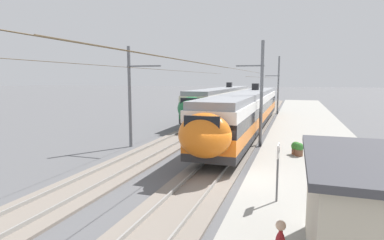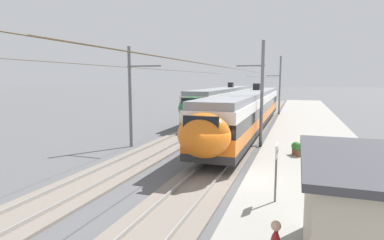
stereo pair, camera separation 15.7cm
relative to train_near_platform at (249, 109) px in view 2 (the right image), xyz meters
The scene contains 13 objects.
ground_plane 15.01m from the train_near_platform, behind, with size 400.00×400.00×0.00m, color #565659.
platform_slab 15.92m from the train_near_platform, 159.49° to the right, with size 120.00×7.05×0.32m, color gray.
track_near 14.94m from the train_near_platform, behind, with size 120.00×3.00×0.28m.
track_far 15.77m from the train_near_platform, 161.16° to the left, with size 120.00×3.00×0.28m.
train_near_platform is the anchor object (origin of this frame).
train_far_track 12.26m from the train_near_platform, 24.28° to the left, with size 27.41×3.02×4.27m.
catenary_mast_mid 6.46m from the train_near_platform, 164.51° to the right, with size 38.39×2.07×7.79m.
catenary_mast_east 17.28m from the train_near_platform, ahead, with size 38.39×2.07×8.25m.
catenary_mast_far_side 11.69m from the train_near_platform, 141.33° to the left, with size 38.39×2.67×7.37m.
platform_sign 17.73m from the train_near_platform, 168.28° to the right, with size 0.70×0.08×2.25m.
potted_plant_platform_edge 10.60m from the train_near_platform, 154.69° to the right, with size 0.54×0.54×0.82m.
potted_plant_by_shelter 10.20m from the train_near_platform, 154.80° to the right, with size 0.57×0.57×0.81m.
platform_shelter 22.20m from the train_near_platform, 165.49° to the right, with size 4.88×2.32×2.94m.
Camera 2 is at (-14.52, -2.95, 5.01)m, focal length 29.20 mm.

